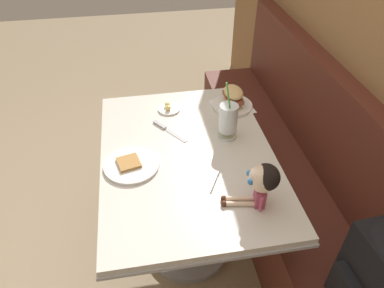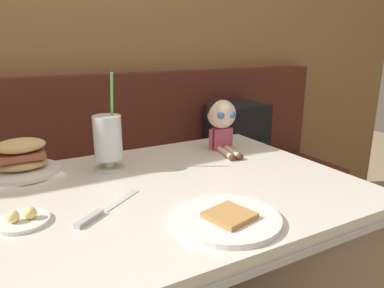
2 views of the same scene
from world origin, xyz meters
TOP-DOWN VIEW (x-y plane):
  - ground_plane at (0.00, 0.00)m, footprint 8.00×8.00m
  - booth_bench at (0.00, 0.81)m, footprint 2.60×0.48m
  - diner_table at (0.00, 0.18)m, footprint 1.11×0.81m
  - toast_plate at (0.04, -0.08)m, footprint 0.25×0.25m
  - milkshake_glass at (-0.10, 0.39)m, footprint 0.10×0.10m
  - sandwich_plate at (-0.35, 0.49)m, footprint 0.23×0.23m
  - butter_saucer at (-0.38, 0.14)m, footprint 0.12×0.12m
  - butter_knife at (-0.21, 0.10)m, footprint 0.20×0.15m
  - seated_doll at (0.35, 0.41)m, footprint 0.13×0.23m

SIDE VIEW (x-z plane):
  - ground_plane at x=0.00m, z-range 0.00..0.00m
  - booth_bench at x=0.00m, z-range -0.17..0.83m
  - diner_table at x=0.00m, z-range 0.17..0.91m
  - butter_knife at x=-0.21m, z-range 0.74..0.75m
  - toast_plate at x=0.04m, z-range 0.74..0.76m
  - butter_saucer at x=-0.38m, z-range 0.73..0.77m
  - sandwich_plate at x=-0.35m, z-range 0.73..0.84m
  - milkshake_glass at x=-0.10m, z-range 0.68..1.00m
  - seated_doll at x=0.35m, z-range 0.77..0.97m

